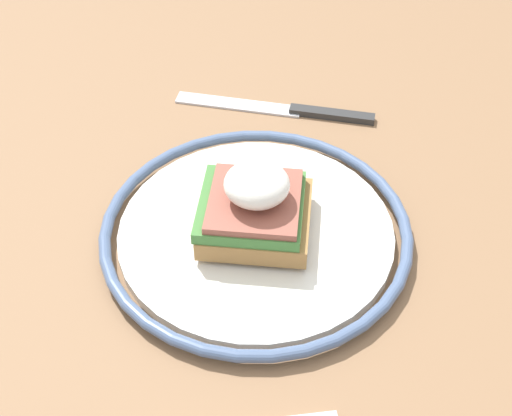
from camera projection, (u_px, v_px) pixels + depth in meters
dining_table at (250, 290)px, 0.69m from camera, size 1.07×0.83×0.72m
plate at (256, 231)px, 0.59m from camera, size 0.26×0.26×0.02m
sandwich at (255, 205)px, 0.57m from camera, size 0.12×0.09×0.06m
knife at (290, 110)px, 0.72m from camera, size 0.03×0.20×0.01m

